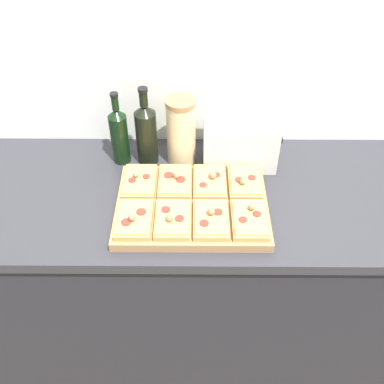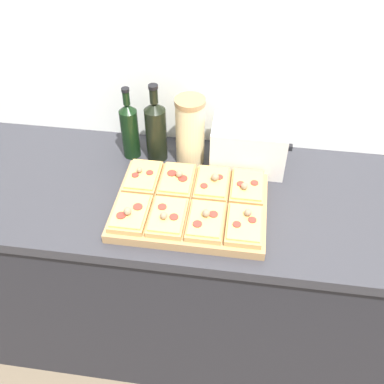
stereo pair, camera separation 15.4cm
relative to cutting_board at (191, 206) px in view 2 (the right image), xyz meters
name	(u,v)px [view 2 (the right image)]	position (x,y,z in m)	size (l,w,h in m)	color
wall_back	(223,59)	(0.06, 0.44, 0.33)	(6.00, 0.06, 2.50)	silver
kitchen_counter	(207,271)	(0.06, 0.09, -0.47)	(2.63, 0.67, 0.91)	#232328
cutting_board	(191,206)	(0.00, 0.00, 0.00)	(0.51, 0.39, 0.03)	#A37A4C
pizza_slice_back_left	(143,177)	(-0.19, 0.09, 0.03)	(0.11, 0.17, 0.05)	tan
pizza_slice_back_midleft	(177,180)	(-0.06, 0.09, 0.03)	(0.11, 0.17, 0.05)	tan
pizza_slice_back_midright	(212,183)	(0.06, 0.09, 0.03)	(0.11, 0.17, 0.06)	tan
pizza_slice_back_right	(247,187)	(0.19, 0.09, 0.03)	(0.11, 0.17, 0.05)	tan
pizza_slice_front_left	(130,213)	(-0.19, -0.09, 0.03)	(0.11, 0.17, 0.05)	tan
pizza_slice_front_midleft	(168,217)	(-0.06, -0.09, 0.03)	(0.11, 0.17, 0.05)	tan
pizza_slice_front_midright	(206,220)	(0.06, -0.09, 0.03)	(0.11, 0.17, 0.05)	tan
pizza_slice_front_right	(244,224)	(0.19, -0.09, 0.03)	(0.11, 0.17, 0.05)	tan
olive_oil_bottle	(130,129)	(-0.27, 0.27, 0.10)	(0.07, 0.07, 0.29)	black
wine_bottle	(156,130)	(-0.17, 0.27, 0.11)	(0.08, 0.08, 0.31)	black
grain_jar_tall	(190,131)	(-0.04, 0.27, 0.12)	(0.11, 0.11, 0.27)	beige
toaster_oven	(249,146)	(0.18, 0.27, 0.07)	(0.30, 0.17, 0.18)	beige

